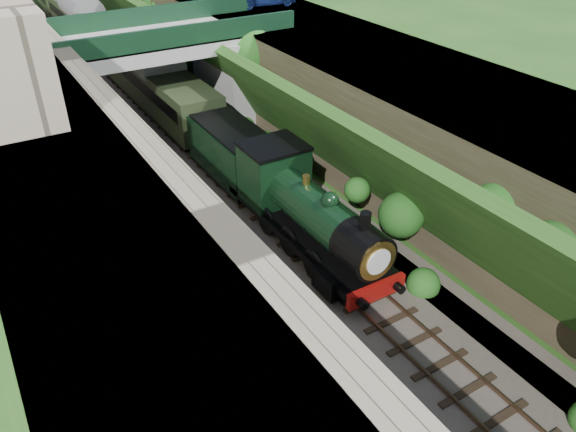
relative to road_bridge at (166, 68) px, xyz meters
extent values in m
plane|color=#1E4714|center=(-0.94, -24.00, -4.08)|extent=(160.00, 160.00, 0.00)
cube|color=#473F38|center=(-0.94, -4.00, -3.98)|extent=(10.00, 90.00, 0.20)
cube|color=#756B56|center=(-6.44, -4.00, -0.58)|extent=(1.00, 90.00, 7.00)
cube|color=#262628|center=(-9.94, -4.00, -0.58)|extent=(6.00, 90.00, 7.00)
cube|color=#262628|center=(8.56, -4.00, -0.95)|extent=(8.00, 90.00, 6.25)
cube|color=#1E4714|center=(4.06, -4.00, -1.38)|extent=(4.02, 90.00, 6.36)
sphere|color=#194C14|center=(4.60, -24.92, -0.30)|extent=(2.12, 2.12, 2.12)
sphere|color=#194C14|center=(4.73, -22.25, -0.08)|extent=(2.06, 2.06, 2.06)
sphere|color=#194C14|center=(3.53, -18.49, -2.04)|extent=(2.04, 2.04, 2.04)
sphere|color=#194C14|center=(3.41, -15.50, -2.22)|extent=(1.26, 1.26, 1.26)
sphere|color=#194C14|center=(4.39, -14.00, -0.64)|extent=(1.71, 1.71, 1.71)
sphere|color=#194C14|center=(2.96, -10.25, -2.96)|extent=(2.39, 2.39, 2.39)
sphere|color=#194C14|center=(2.75, -7.48, -3.29)|extent=(2.36, 2.36, 2.36)
sphere|color=#194C14|center=(2.98, -4.68, -2.93)|extent=(1.34, 1.34, 1.34)
sphere|color=#194C14|center=(5.26, -1.74, 0.78)|extent=(1.75, 1.75, 1.75)
sphere|color=#194C14|center=(5.15, 2.21, 0.60)|extent=(2.29, 2.29, 2.29)
sphere|color=#194C14|center=(3.97, 5.35, -1.32)|extent=(1.87, 1.87, 1.87)
sphere|color=#194C14|center=(3.40, 7.68, -2.24)|extent=(1.50, 1.50, 1.50)
sphere|color=#194C14|center=(2.92, 10.80, -3.02)|extent=(2.37, 2.37, 2.37)
sphere|color=#194C14|center=(5.07, 14.72, 0.48)|extent=(1.45, 1.45, 1.45)
sphere|color=#194C14|center=(5.10, 16.24, 0.52)|extent=(1.92, 1.92, 1.92)
sphere|color=#194C14|center=(2.70, 19.33, -3.37)|extent=(1.44, 1.44, 1.44)
cube|color=black|center=(-2.94, -4.00, -3.84)|extent=(2.50, 90.00, 0.07)
cube|color=brown|center=(-3.66, -4.00, -3.75)|extent=(0.08, 90.00, 0.14)
cube|color=brown|center=(-2.23, -4.00, -3.75)|extent=(0.08, 90.00, 0.14)
cube|color=black|center=(0.26, -4.00, -3.84)|extent=(2.50, 90.00, 0.07)
cube|color=brown|center=(-0.46, -4.00, -3.75)|extent=(0.08, 90.00, 0.14)
cube|color=brown|center=(0.97, -4.00, -3.75)|extent=(0.08, 90.00, 0.14)
cube|color=gray|center=(-0.44, 0.00, 1.62)|extent=(16.00, 6.00, 0.90)
cube|color=#13341D|center=(-0.44, -2.85, 2.57)|extent=(16.00, 0.30, 1.20)
cube|color=#13341D|center=(-0.44, 2.85, 2.57)|extent=(16.00, 0.30, 1.20)
cube|color=gray|center=(-6.44, 0.00, -1.23)|extent=(1.40, 6.40, 5.70)
cube|color=gray|center=(4.26, 0.00, -1.23)|extent=(2.40, 6.40, 5.70)
cylinder|color=black|center=(4.86, -2.21, -1.88)|extent=(0.30, 0.30, 4.40)
sphere|color=#194C14|center=(4.86, -2.21, 0.72)|extent=(3.60, 3.60, 3.60)
sphere|color=#194C14|center=(5.36, -1.41, 0.12)|extent=(2.40, 2.40, 2.40)
cube|color=black|center=(0.26, -16.88, -3.58)|extent=(2.40, 8.40, 0.60)
cube|color=black|center=(0.26, -15.88, -3.03)|extent=(2.70, 10.00, 0.35)
cube|color=maroon|center=(0.26, -20.98, -3.13)|extent=(2.70, 0.25, 0.70)
cylinder|color=black|center=(0.26, -16.68, -1.73)|extent=(1.90, 5.60, 1.90)
cylinder|color=black|center=(0.26, -19.98, -1.73)|extent=(1.96, 1.80, 1.96)
cylinder|color=white|center=(0.26, -20.96, -1.73)|extent=(1.10, 0.05, 1.10)
cylinder|color=black|center=(0.26, -19.98, -0.53)|extent=(0.44, 0.44, 0.90)
sphere|color=black|center=(0.26, -17.68, -0.73)|extent=(0.76, 0.76, 0.76)
cylinder|color=#A57F33|center=(0.26, -15.88, -0.63)|extent=(0.32, 0.32, 0.50)
cube|color=black|center=(0.26, -13.08, -1.58)|extent=(2.75, 2.40, 2.80)
cube|color=black|center=(0.26, -13.08, -0.13)|extent=(2.85, 2.50, 0.15)
cube|color=black|center=(-0.99, -19.48, -3.23)|extent=(0.60, 1.40, 0.90)
cube|color=black|center=(1.51, -19.48, -3.23)|extent=(0.60, 1.40, 0.90)
cube|color=black|center=(0.26, -8.68, -3.63)|extent=(2.30, 6.00, 0.50)
cube|color=black|center=(0.26, -8.68, -3.38)|extent=(2.60, 6.00, 0.50)
cube|color=black|center=(0.26, -8.68, -2.18)|extent=(2.70, 6.00, 2.40)
cube|color=black|center=(0.26, -8.68, -0.93)|extent=(2.50, 5.60, 0.20)
cube|color=black|center=(0.26, 3.92, -3.68)|extent=(2.30, 17.00, 0.40)
cube|color=black|center=(0.26, 3.92, -3.43)|extent=(2.50, 17.00, 0.50)
cube|color=#242F1A|center=(0.26, 3.92, -1.93)|extent=(2.80, 18.00, 2.70)
cube|color=slate|center=(0.26, 3.92, -0.43)|extent=(2.90, 18.00, 0.50)
cube|color=black|center=(0.26, 22.72, -3.68)|extent=(2.30, 17.00, 0.40)
cube|color=black|center=(0.26, 22.72, -3.43)|extent=(2.50, 17.00, 0.50)
cube|color=#242F1A|center=(0.26, 22.72, -1.93)|extent=(2.80, 18.00, 2.70)
cube|color=slate|center=(0.26, 22.72, -0.43)|extent=(2.90, 18.00, 0.50)
cube|color=black|center=(0.26, 41.52, -3.68)|extent=(2.30, 17.00, 0.40)
cube|color=black|center=(0.26, 41.52, -3.43)|extent=(2.50, 17.00, 0.50)
camera|label=1|loc=(-11.34, -33.59, 10.95)|focal=35.00mm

